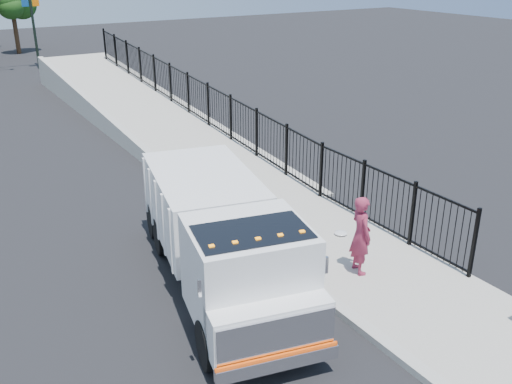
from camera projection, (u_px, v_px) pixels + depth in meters
ground at (304, 284)px, 13.93m from camera, size 120.00×120.00×0.00m
sidewalk at (421, 298)px, 13.25m from camera, size 3.55×12.00×0.12m
curb at (358, 323)px, 12.32m from camera, size 0.30×12.00×0.16m
ramp at (145, 122)px, 27.56m from camera, size 3.95×24.06×3.19m
iron_fence at (209, 118)px, 24.75m from camera, size 0.10×28.00×1.80m
truck at (222, 235)px, 13.18m from camera, size 3.93×7.86×2.58m
worker at (361, 235)px, 13.89m from camera, size 0.64×0.83×2.01m
debris at (341, 233)px, 16.13m from camera, size 0.37×0.37×0.09m
light_pole_1 at (26, 5)px, 38.82m from camera, size 3.78×0.22×8.00m
tree_1 at (12, 4)px, 45.59m from camera, size 2.21×2.21×5.10m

